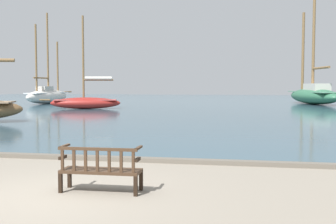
{
  "coord_description": "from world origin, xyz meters",
  "views": [
    {
      "loc": [
        3.72,
        -7.41,
        2.13
      ],
      "look_at": [
        0.43,
        10.0,
        1.0
      ],
      "focal_mm": 45.0,
      "sensor_mm": 36.0,
      "label": 1
    }
  ],
  "objects_px": {
    "sailboat_mid_starboard": "(86,102)",
    "sailboat_distant_harbor": "(314,94)",
    "sailboat_nearest_port": "(47,95)",
    "park_bench": "(100,169)"
  },
  "relations": [
    {
      "from": "sailboat_mid_starboard",
      "to": "sailboat_distant_harbor",
      "type": "relative_size",
      "value": 0.64
    },
    {
      "from": "sailboat_nearest_port",
      "to": "sailboat_mid_starboard",
      "type": "relative_size",
      "value": 1.3
    },
    {
      "from": "park_bench",
      "to": "sailboat_mid_starboard",
      "type": "bearing_deg",
      "value": 112.32
    },
    {
      "from": "sailboat_mid_starboard",
      "to": "sailboat_distant_harbor",
      "type": "xyz_separation_m",
      "value": [
        20.94,
        13.47,
        0.47
      ]
    },
    {
      "from": "sailboat_mid_starboard",
      "to": "sailboat_distant_harbor",
      "type": "bearing_deg",
      "value": 32.75
    },
    {
      "from": "sailboat_mid_starboard",
      "to": "sailboat_nearest_port",
      "type": "bearing_deg",
      "value": 131.8
    },
    {
      "from": "sailboat_distant_harbor",
      "to": "sailboat_mid_starboard",
      "type": "bearing_deg",
      "value": -147.25
    },
    {
      "from": "park_bench",
      "to": "sailboat_nearest_port",
      "type": "height_order",
      "value": "sailboat_nearest_port"
    },
    {
      "from": "sailboat_nearest_port",
      "to": "sailboat_distant_harbor",
      "type": "bearing_deg",
      "value": 8.46
    },
    {
      "from": "sailboat_mid_starboard",
      "to": "sailboat_distant_harbor",
      "type": "height_order",
      "value": "sailboat_distant_harbor"
    }
  ]
}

